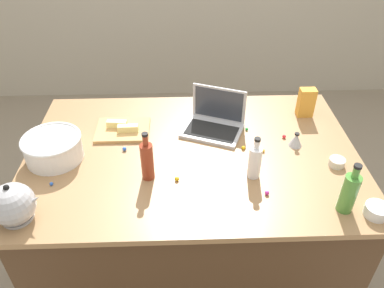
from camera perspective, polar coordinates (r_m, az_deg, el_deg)
The scene contains 23 objects.
ground_plane at distance 2.59m, azimuth 0.00°, elevation -17.01°, with size 12.00×12.00×0.00m, color gray.
island_counter at distance 2.24m, azimuth 0.00°, elevation -10.22°, with size 1.69×1.12×0.90m.
laptop at distance 2.08m, azimuth 3.38°, elevation 3.35°, with size 0.37×0.33×0.22m.
mixing_bowl_large at distance 1.98m, azimuth -20.15°, elevation -0.50°, with size 0.29×0.29×0.13m.
bottle_olive at distance 1.70m, azimuth 22.53°, elevation -6.72°, with size 0.07×0.07×0.24m.
bottle_soy at distance 1.74m, azimuth -6.76°, elevation -2.46°, with size 0.06×0.06×0.25m.
bottle_vinegar at distance 1.77m, azimuth 9.41°, elevation -2.59°, with size 0.06×0.06×0.22m.
kettle at distance 1.71m, azimuth -25.25°, elevation -8.24°, with size 0.21×0.18×0.20m.
cutting_board at distance 2.11m, azimuth -10.34°, elevation 2.08°, with size 0.29×0.23×0.02m, color tan.
butter_stick_left at distance 2.08m, azimuth -9.59°, elevation 2.36°, with size 0.11×0.04×0.04m, color #F4E58C.
butter_stick_right at distance 2.12m, azimuth -11.21°, elevation 3.00°, with size 0.11×0.04×0.04m, color #F4E58C.
ramekin_small at distance 1.78m, azimuth 25.97°, elevation -9.00°, with size 0.10×0.10×0.05m, color white.
ramekin_medium at distance 1.97m, azimuth 20.93°, elevation -2.57°, with size 0.08×0.08×0.04m, color beige.
kitchen_timer at distance 2.03m, azimuth 15.35°, elevation 0.62°, with size 0.07×0.07×0.08m.
candy_bag at distance 2.27m, azimuth 16.76°, elevation 6.00°, with size 0.09×0.06×0.17m, color gold.
candy_0 at distance 1.97m, azimuth -10.11°, elevation -0.74°, with size 0.02×0.02×0.02m, color blue.
candy_1 at distance 1.86m, azimuth -20.37°, elevation -5.64°, with size 0.02×0.02×0.02m, color blue.
candy_2 at distance 1.97m, azimuth 10.65°, elevation -1.00°, with size 0.02×0.02×0.02m, color yellow.
candy_3 at distance 2.09m, azimuth 13.67°, elevation 1.10°, with size 0.02×0.02×0.02m, color red.
candy_4 at distance 2.11m, azimuth 8.21°, elevation 2.22°, with size 0.02×0.02×0.02m, color green.
candy_5 at distance 1.97m, azimuth 7.73°, elevation -0.55°, with size 0.02×0.02×0.02m, color yellow.
candy_6 at distance 1.77m, azimuth -2.29°, elevation -5.25°, with size 0.02×0.02×0.02m, color yellow.
candy_7 at distance 1.73m, azimuth 11.20°, elevation -7.22°, with size 0.02×0.02×0.02m, color #CC3399.
Camera 1 is at (-0.05, -1.52, 2.10)m, focal length 35.51 mm.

